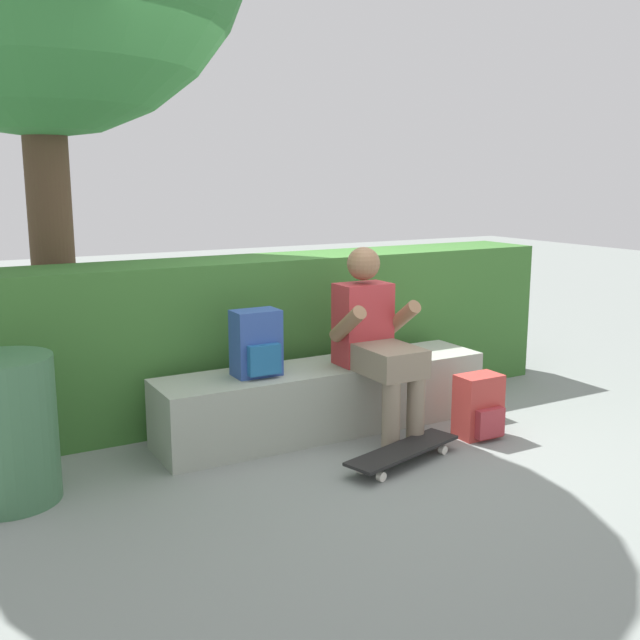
{
  "coord_description": "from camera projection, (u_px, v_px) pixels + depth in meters",
  "views": [
    {
      "loc": [
        -2.26,
        -3.63,
        1.61
      ],
      "look_at": [
        -0.08,
        0.26,
        0.75
      ],
      "focal_mm": 41.34,
      "sensor_mm": 36.0,
      "label": 1
    }
  ],
  "objects": [
    {
      "name": "person_skater",
      "position": [
        375.0,
        337.0,
        4.58
      ],
      "size": [
        0.49,
        0.62,
        1.18
      ],
      "color": "#B73338",
      "rests_on": "ground"
    },
    {
      "name": "backpack_on_bench",
      "position": [
        257.0,
        344.0,
        4.42
      ],
      "size": [
        0.28,
        0.23,
        0.4
      ],
      "color": "#2D4C99",
      "rests_on": "bench_main"
    },
    {
      "name": "ground_plane",
      "position": [
        352.0,
        446.0,
        4.5
      ],
      "size": [
        24.0,
        24.0,
        0.0
      ],
      "primitive_type": "plane",
      "color": "gray"
    },
    {
      "name": "hedge_row",
      "position": [
        264.0,
        333.0,
        5.16
      ],
      "size": [
        4.5,
        0.56,
        1.07
      ],
      "color": "#376B2C",
      "rests_on": "ground"
    },
    {
      "name": "backpack_on_ground",
      "position": [
        479.0,
        407.0,
        4.62
      ],
      "size": [
        0.28,
        0.23,
        0.4
      ],
      "color": "#B23833",
      "rests_on": "ground"
    },
    {
      "name": "bench_main",
      "position": [
        325.0,
        398.0,
        4.73
      ],
      "size": [
        2.21,
        0.48,
        0.43
      ],
      "color": "#949C8D",
      "rests_on": "ground"
    },
    {
      "name": "skateboard_near_person",
      "position": [
        403.0,
        451.0,
        4.2
      ],
      "size": [
        0.82,
        0.41,
        0.09
      ],
      "color": "black",
      "rests_on": "ground"
    },
    {
      "name": "trash_bin",
      "position": [
        6.0,
        430.0,
        3.66
      ],
      "size": [
        0.5,
        0.5,
        0.75
      ],
      "color": "#3D6B47",
      "rests_on": "ground"
    }
  ]
}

